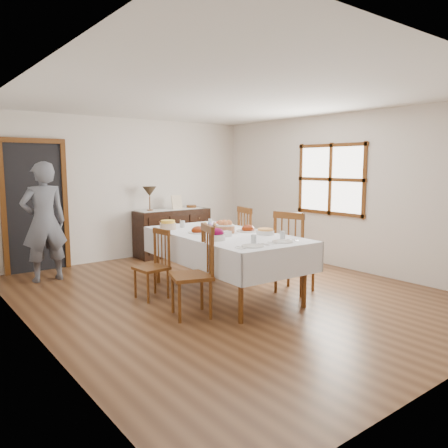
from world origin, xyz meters
TOP-DOWN VIEW (x-y plane):
  - ground at (0.00, 0.00)m, footprint 6.00×6.00m
  - room_shell at (-0.15, 0.42)m, footprint 5.02×6.02m
  - dining_table at (-0.06, 0.03)m, footprint 1.36×2.49m
  - chair_left_near at (-0.85, -0.46)m, footprint 0.56×0.56m
  - chair_left_far at (-0.89, 0.46)m, footprint 0.41×0.41m
  - chair_right_near at (0.72, -0.51)m, footprint 0.59×0.59m
  - chair_right_far at (0.88, 0.50)m, footprint 0.55×0.55m
  - sideboard at (0.76, 2.72)m, footprint 1.48×0.54m
  - person at (-1.77, 2.22)m, footprint 0.61×0.39m
  - bread_basket at (-0.01, 0.07)m, footprint 0.27×0.27m
  - egg_basket at (0.02, 0.45)m, footprint 0.28×0.28m
  - ham_platter_a at (-0.31, 0.28)m, footprint 0.27×0.27m
  - ham_platter_b at (0.33, -0.02)m, footprint 0.32×0.32m
  - beet_bowl at (-0.45, -0.33)m, footprint 0.22×0.22m
  - carrot_bowl at (0.26, 0.49)m, footprint 0.24×0.24m
  - pineapple_bowl at (-0.45, 0.82)m, footprint 0.23×0.23m
  - casserole_dish at (0.33, -0.36)m, footprint 0.24×0.24m
  - butter_dish at (-0.19, -0.17)m, footprint 0.14×0.10m
  - setting_left at (-0.33, -0.86)m, footprint 0.43×0.31m
  - setting_right at (0.15, -0.86)m, footprint 0.43×0.31m
  - glass_far_a at (-0.19, 0.86)m, footprint 0.07×0.07m
  - glass_far_b at (0.32, 0.86)m, footprint 0.06×0.06m
  - runner at (0.71, 2.74)m, footprint 1.30×0.35m
  - table_lamp at (0.28, 2.73)m, footprint 0.26×0.26m
  - picture_frame at (0.82, 2.66)m, footprint 0.22×0.08m
  - deco_bowl at (1.22, 2.75)m, footprint 0.20×0.20m

SIDE VIEW (x-z plane):
  - ground at x=0.00m, z-range 0.00..0.00m
  - sideboard at x=0.76m, z-range 0.00..0.89m
  - chair_left_far at x=-0.89m, z-range 0.01..0.92m
  - chair_left_near at x=-0.85m, z-range 0.01..1.07m
  - chair_right_far at x=0.88m, z-range 0.01..1.11m
  - chair_right_near at x=0.72m, z-range 0.01..1.14m
  - dining_table at x=-0.06m, z-range 0.32..1.16m
  - setting_left at x=-0.33m, z-range 0.80..0.90m
  - setting_right at x=0.15m, z-range 0.80..0.90m
  - ham_platter_b at x=0.33m, z-range 0.80..0.92m
  - ham_platter_a at x=-0.31m, z-range 0.81..0.92m
  - egg_basket at x=0.02m, z-range 0.81..0.92m
  - butter_dish at x=-0.19m, z-range 0.83..0.90m
  - casserole_dish at x=0.33m, z-range 0.83..0.91m
  - carrot_bowl at x=0.26m, z-range 0.83..0.91m
  - glass_far_b at x=0.32m, z-range 0.83..0.92m
  - glass_far_a at x=-0.19m, z-range 0.83..0.93m
  - runner at x=0.71m, z-range 0.89..0.90m
  - pineapple_bowl at x=-0.45m, z-range 0.83..0.96m
  - beet_bowl at x=-0.45m, z-range 0.82..0.98m
  - bread_basket at x=-0.01m, z-range 0.82..1.00m
  - deco_bowl at x=1.22m, z-range 0.89..0.95m
  - person at x=-1.77m, z-range 0.00..1.92m
  - picture_frame at x=0.82m, z-range 0.89..1.17m
  - table_lamp at x=0.28m, z-range 1.01..1.47m
  - room_shell at x=-0.15m, z-range 0.32..2.97m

